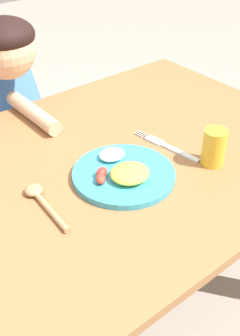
% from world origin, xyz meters
% --- Properties ---
extents(ground_plane, '(8.00, 8.00, 0.00)m').
position_xyz_m(ground_plane, '(0.00, 0.00, 0.00)').
color(ground_plane, gray).
extents(dining_table, '(1.49, 0.85, 0.66)m').
position_xyz_m(dining_table, '(0.00, 0.00, 0.56)').
color(dining_table, '#95623A').
rests_on(dining_table, ground_plane).
extents(plate, '(0.26, 0.26, 0.05)m').
position_xyz_m(plate, '(0.11, -0.08, 0.67)').
color(plate, teal).
rests_on(plate, dining_table).
extents(fork, '(0.05, 0.22, 0.01)m').
position_xyz_m(fork, '(0.29, -0.06, 0.66)').
color(fork, silver).
rests_on(fork, dining_table).
extents(spoon, '(0.05, 0.19, 0.02)m').
position_xyz_m(spoon, '(-0.10, -0.03, 0.67)').
color(spoon, tan).
rests_on(spoon, dining_table).
extents(drinking_cup, '(0.06, 0.06, 0.10)m').
position_xyz_m(drinking_cup, '(0.33, -0.18, 0.71)').
color(drinking_cup, gold).
rests_on(drinking_cup, dining_table).
extents(person, '(0.22, 0.46, 0.94)m').
position_xyz_m(person, '(0.09, 0.52, 0.55)').
color(person, '#344D6E').
rests_on(person, ground_plane).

